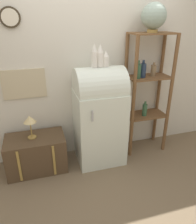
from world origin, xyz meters
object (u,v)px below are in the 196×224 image
object	(u,v)px
desk_lamp	(30,121)
vase_left	(94,56)
refrigerator	(99,115)
suitcase_trunk	(36,153)
globe	(154,16)
vase_right	(106,59)
vase_center	(100,56)

from	to	relation	value
desk_lamp	vase_left	bearing A→B (deg)	-1.81
refrigerator	suitcase_trunk	bearing A→B (deg)	179.27
globe	vase_right	size ratio (longest dim) A/B	1.85
vase_center	desk_lamp	xyz separation A→B (m)	(-0.93, 0.02, -0.77)
suitcase_trunk	desk_lamp	size ratio (longest dim) A/B	2.45
vase_right	desk_lamp	world-z (taller)	vase_right
refrigerator	suitcase_trunk	size ratio (longest dim) A/B	1.77
suitcase_trunk	vase_left	size ratio (longest dim) A/B	2.66
vase_left	vase_right	size ratio (longest dim) A/B	1.51
globe	vase_left	distance (m)	0.91
suitcase_trunk	vase_left	world-z (taller)	vase_left
suitcase_trunk	vase_left	bearing A→B (deg)	-1.26
globe	desk_lamp	distance (m)	2.05
vase_center	desk_lamp	distance (m)	1.20
suitcase_trunk	vase_right	bearing A→B (deg)	-0.25
refrigerator	suitcase_trunk	world-z (taller)	refrigerator
refrigerator	globe	distance (m)	1.44
refrigerator	vase_left	xyz separation A→B (m)	(-0.07, -0.01, 0.80)
vase_center	refrigerator	bearing A→B (deg)	155.90
vase_left	vase_right	xyz separation A→B (m)	(0.15, 0.01, -0.05)
vase_left	desk_lamp	xyz separation A→B (m)	(-0.85, 0.03, -0.77)
vase_right	refrigerator	bearing A→B (deg)	-174.96
vase_center	vase_right	bearing A→B (deg)	7.09
vase_center	vase_right	xyz separation A→B (m)	(0.08, 0.01, -0.04)
refrigerator	suitcase_trunk	distance (m)	1.01
refrigerator	vase_right	world-z (taller)	vase_right
vase_center	desk_lamp	bearing A→B (deg)	178.62
suitcase_trunk	desk_lamp	bearing A→B (deg)	161.83
refrigerator	vase_left	world-z (taller)	vase_left
refrigerator	desk_lamp	distance (m)	0.92
globe	desk_lamp	xyz separation A→B (m)	(-1.65, -0.03, -1.22)
desk_lamp	refrigerator	bearing A→B (deg)	-1.25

